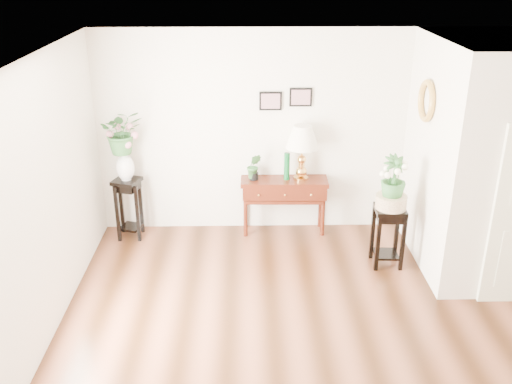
{
  "coord_description": "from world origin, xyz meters",
  "views": [
    {
      "loc": [
        -0.99,
        -4.69,
        3.7
      ],
      "look_at": [
        -0.87,
        1.3,
        1.15
      ],
      "focal_mm": 40.0,
      "sensor_mm": 36.0,
      "label": 1
    }
  ],
  "objects_px": {
    "table_lamp": "(302,155)",
    "plant_stand_b": "(388,236)",
    "console_table": "(284,206)",
    "plant_stand_a": "(129,208)"
  },
  "relations": [
    {
      "from": "console_table",
      "to": "plant_stand_b",
      "type": "distance_m",
      "value": 1.56
    },
    {
      "from": "table_lamp",
      "to": "plant_stand_b",
      "type": "relative_size",
      "value": 0.99
    },
    {
      "from": "table_lamp",
      "to": "plant_stand_b",
      "type": "bearing_deg",
      "value": -43.0
    },
    {
      "from": "table_lamp",
      "to": "plant_stand_a",
      "type": "height_order",
      "value": "table_lamp"
    },
    {
      "from": "plant_stand_a",
      "to": "plant_stand_b",
      "type": "bearing_deg",
      "value": -13.77
    },
    {
      "from": "console_table",
      "to": "table_lamp",
      "type": "distance_m",
      "value": 0.78
    },
    {
      "from": "plant_stand_a",
      "to": "plant_stand_b",
      "type": "xyz_separation_m",
      "value": [
        3.38,
        -0.83,
        -0.04
      ]
    },
    {
      "from": "console_table",
      "to": "plant_stand_b",
      "type": "relative_size",
      "value": 1.52
    },
    {
      "from": "console_table",
      "to": "plant_stand_b",
      "type": "xyz_separation_m",
      "value": [
        1.24,
        -0.94,
        -0.01
      ]
    },
    {
      "from": "table_lamp",
      "to": "console_table",
      "type": "bearing_deg",
      "value": 180.0
    }
  ]
}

